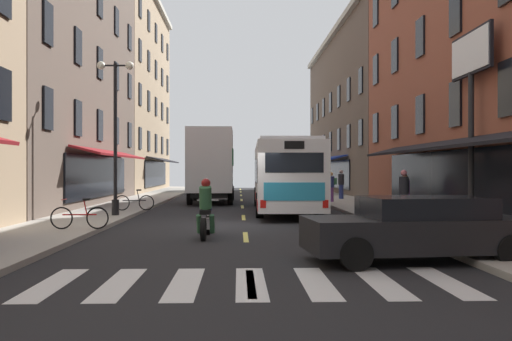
{
  "coord_description": "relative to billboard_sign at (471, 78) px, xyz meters",
  "views": [
    {
      "loc": [
        -0.21,
        -19.48,
        1.9
      ],
      "look_at": [
        0.52,
        3.62,
        1.87
      ],
      "focal_mm": 39.73,
      "sensor_mm": 36.0,
      "label": 1
    }
  ],
  "objects": [
    {
      "name": "ground_plane",
      "position": [
        -7.05,
        2.07,
        -4.81
      ],
      "size": [
        34.8,
        80.0,
        0.1
      ],
      "primitive_type": "cube",
      "color": "black"
    },
    {
      "name": "lane_centre_dashes",
      "position": [
        -7.05,
        1.82,
        -4.75
      ],
      "size": [
        0.14,
        73.9,
        0.01
      ],
      "color": "#DBCC4C",
      "rests_on": "ground"
    },
    {
      "name": "crosswalk_near",
      "position": [
        -7.05,
        -7.93,
        -4.75
      ],
      "size": [
        7.1,
        2.8,
        0.01
      ],
      "color": "silver",
      "rests_on": "ground"
    },
    {
      "name": "sidewalk_left",
      "position": [
        -12.95,
        2.07,
        -4.69
      ],
      "size": [
        3.0,
        80.0,
        0.14
      ],
      "primitive_type": "cube",
      "color": "#A39E93",
      "rests_on": "ground"
    },
    {
      "name": "sidewalk_right",
      "position": [
        -1.15,
        2.07,
        -4.69
      ],
      "size": [
        3.0,
        80.0,
        0.14
      ],
      "primitive_type": "cube",
      "color": "#A39E93",
      "rests_on": "ground"
    },
    {
      "name": "billboard_sign",
      "position": [
        0.0,
        0.0,
        0.0
      ],
      "size": [
        0.4,
        2.92,
        6.08
      ],
      "color": "black",
      "rests_on": "sidewalk_right"
    },
    {
      "name": "transit_bus",
      "position": [
        -5.18,
        8.17,
        -3.11
      ],
      "size": [
        2.81,
        11.61,
        3.13
      ],
      "color": "white",
      "rests_on": "ground"
    },
    {
      "name": "box_truck",
      "position": [
        -8.77,
        14.94,
        -2.67
      ],
      "size": [
        2.5,
        7.35,
        4.13
      ],
      "color": "#B21E19",
      "rests_on": "ground"
    },
    {
      "name": "sedan_near",
      "position": [
        -8.87,
        23.75,
        -4.07
      ],
      "size": [
        2.06,
        4.43,
        1.36
      ],
      "color": "silver",
      "rests_on": "ground"
    },
    {
      "name": "sedan_mid",
      "position": [
        -3.55,
        -5.83,
        -4.06
      ],
      "size": [
        4.69,
        2.37,
        1.34
      ],
      "color": "black",
      "rests_on": "ground"
    },
    {
      "name": "motorcycle_rider",
      "position": [
        -8.16,
        -1.62,
        -4.05
      ],
      "size": [
        0.62,
        2.07,
        1.66
      ],
      "color": "black",
      "rests_on": "ground"
    },
    {
      "name": "bicycle_near",
      "position": [
        -11.96,
        -0.49,
        -4.26
      ],
      "size": [
        1.71,
        0.48,
        0.91
      ],
      "color": "black",
      "rests_on": "sidewalk_left"
    },
    {
      "name": "bicycle_mid",
      "position": [
        -11.76,
        7.23,
        -4.26
      ],
      "size": [
        1.71,
        0.48,
        0.91
      ],
      "color": "black",
      "rests_on": "sidewalk_left"
    },
    {
      "name": "pedestrian_near",
      "position": [
        -2.1,
        13.71,
        -3.76
      ],
      "size": [
        0.52,
        0.37,
        1.63
      ],
      "rotation": [
        0.0,
        0.0,
        1.36
      ],
      "color": "#66387F",
      "rests_on": "sidewalk_right"
    },
    {
      "name": "pedestrian_mid",
      "position": [
        -1.02,
        16.71,
        -3.71
      ],
      "size": [
        0.36,
        0.36,
        1.75
      ],
      "rotation": [
        0.0,
        0.0,
        3.33
      ],
      "color": "navy",
      "rests_on": "sidewalk_right"
    },
    {
      "name": "pedestrian_far",
      "position": [
        -1.11,
        3.39,
        -3.71
      ],
      "size": [
        0.36,
        0.36,
        1.76
      ],
      "rotation": [
        0.0,
        0.0,
        4.07
      ],
      "color": "#4C4C51",
      "rests_on": "sidewalk_right"
    },
    {
      "name": "pedestrian_rear",
      "position": [
        -0.58,
        5.04,
        -3.82
      ],
      "size": [
        0.36,
        0.36,
        1.57
      ],
      "rotation": [
        0.0,
        0.0,
        0.79
      ],
      "color": "#33663F",
      "rests_on": "sidewalk_right"
    },
    {
      "name": "street_lamp_twin",
      "position": [
        -12.03,
        4.71,
        -1.33
      ],
      "size": [
        1.42,
        0.32,
        5.97
      ],
      "color": "black",
      "rests_on": "sidewalk_left"
    }
  ]
}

